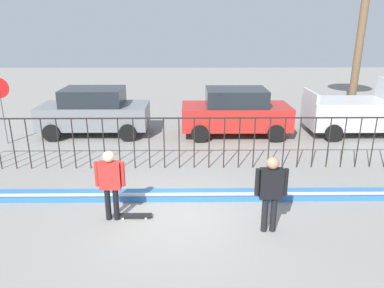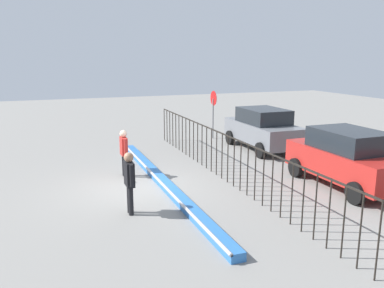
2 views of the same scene
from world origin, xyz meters
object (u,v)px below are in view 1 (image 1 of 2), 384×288
Objects in this scene: parked_car_gray at (94,111)px; parked_car_red at (236,112)px; camera_operator at (271,188)px; pickup_truck at (372,110)px; stop_sign at (1,102)px; skateboarder at (110,179)px; skateboard at (135,215)px.

parked_car_red is (5.70, -0.18, 0.00)m from parked_car_gray.
pickup_truck is (5.67, 7.30, -0.01)m from camera_operator.
parked_car_gray is 1.72× the size of stop_sign.
skateboard is (0.50, 0.06, -0.96)m from skateboarder.
parked_car_red is at bearing -179.74° from pickup_truck.
parked_car_gray and parked_car_red have the same top height.
stop_sign is (-5.13, 5.73, 0.60)m from skateboarder.
pickup_truck is at bearing 4.09° from stop_sign.
parked_car_gray is at bearing -16.38° from camera_operator.
parked_car_red is 1.72× the size of stop_sign.
skateboard is 0.19× the size of parked_car_red.
parked_car_red is at bearing -4.05° from parked_car_gray.
camera_operator is 10.71m from stop_sign.
skateboarder is at bearing 28.15° from camera_operator.
stop_sign reaches higher than camera_operator.
skateboard is 7.34m from parked_car_gray.
stop_sign reaches higher than parked_car_gray.
stop_sign is at bearing 141.84° from skateboard.
skateboard is at bearing 25.72° from camera_operator.
camera_operator is at bearing -127.99° from pickup_truck.
stop_sign reaches higher than pickup_truck.
parked_car_gray is (-2.02, 6.89, -0.04)m from skateboarder.
pickup_truck reaches higher than skateboard.
skateboarder is 11.41m from pickup_truck.
camera_operator is at bearing -90.73° from parked_car_red.
skateboard is 3.24m from camera_operator.
parked_car_red is at bearing 6.37° from stop_sign.
camera_operator is (3.53, -0.54, 0.03)m from skateboarder.
parked_car_red is (0.16, 7.26, -0.07)m from camera_operator.
pickup_truck is at bearing -90.95° from camera_operator.
pickup_truck is (8.69, 6.70, 0.98)m from skateboard.
camera_operator is at bearing -4.08° from skateboard.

